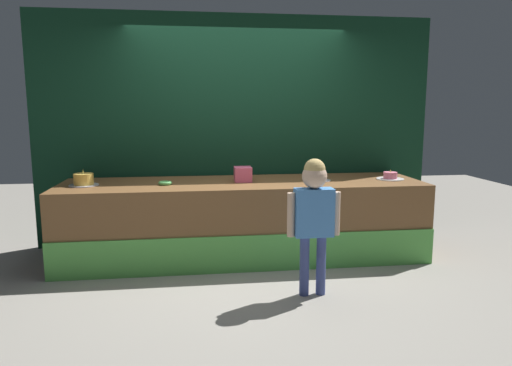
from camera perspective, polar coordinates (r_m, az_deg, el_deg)
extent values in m
plane|color=gray|center=(4.69, -0.88, -10.79)|extent=(12.00, 12.00, 0.00)
cube|color=brown|center=(5.05, -1.57, -4.45)|extent=(3.83, 1.01, 0.82)
cube|color=#59B24C|center=(4.62, -0.87, -8.67)|extent=(3.83, 0.02, 0.37)
cube|color=#113823|center=(5.52, -2.29, 6.35)|extent=(4.62, 0.08, 2.66)
cylinder|color=#3F4C8C|center=(4.08, 5.93, -10.04)|extent=(0.08, 0.08, 0.53)
cylinder|color=#3F4C8C|center=(4.11, 7.96, -9.90)|extent=(0.08, 0.08, 0.53)
cube|color=#4C8CD8|center=(3.97, 7.08, -3.59)|extent=(0.33, 0.15, 0.41)
cylinder|color=beige|center=(3.93, 4.30, -3.90)|extent=(0.07, 0.07, 0.37)
cylinder|color=beige|center=(4.02, 9.78, -3.69)|extent=(0.07, 0.07, 0.37)
sphere|color=beige|center=(3.91, 7.17, 0.84)|extent=(0.21, 0.21, 0.21)
sphere|color=tan|center=(3.90, 7.19, 1.68)|extent=(0.18, 0.18, 0.18)
cube|color=#E25B82|center=(4.98, -1.62, 1.08)|extent=(0.18, 0.19, 0.16)
torus|color=#59B259|center=(4.86, -11.06, 0.00)|extent=(0.14, 0.14, 0.04)
cylinder|color=silver|center=(5.03, -20.31, -0.25)|extent=(0.29, 0.29, 0.01)
cylinder|color=#F2BF4C|center=(5.02, -20.34, 0.45)|extent=(0.19, 0.19, 0.12)
cone|color=#F2E566|center=(5.01, -20.40, 1.36)|extent=(0.02, 0.02, 0.05)
cylinder|color=silver|center=(5.09, 7.60, 0.34)|extent=(0.27, 0.27, 0.01)
cylinder|color=beige|center=(5.08, 7.61, 0.80)|extent=(0.15, 0.15, 0.07)
sphere|color=red|center=(5.07, 7.62, 1.36)|extent=(0.03, 0.03, 0.03)
cylinder|color=white|center=(5.35, 16.08, 0.49)|extent=(0.30, 0.30, 0.01)
cylinder|color=pink|center=(5.34, 16.10, 0.92)|extent=(0.15, 0.15, 0.07)
cone|color=#F2E566|center=(5.33, 16.13, 1.46)|extent=(0.02, 0.02, 0.03)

